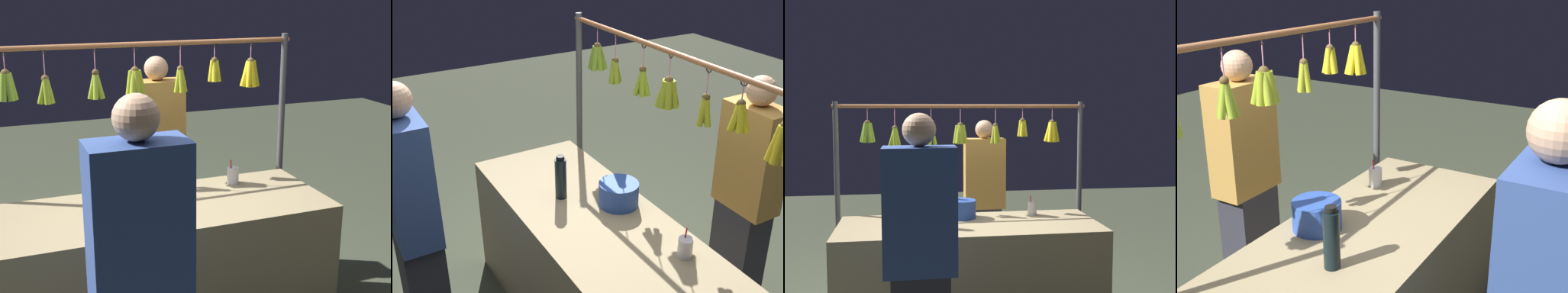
{
  "view_description": "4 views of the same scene",
  "coord_description": "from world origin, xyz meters",
  "views": [
    {
      "loc": [
        0.9,
        2.9,
        2.07
      ],
      "look_at": [
        -0.2,
        0.0,
        1.19
      ],
      "focal_mm": 51.18,
      "sensor_mm": 36.0,
      "label": 1
    },
    {
      "loc": [
        -2.12,
        1.28,
        2.47
      ],
      "look_at": [
        0.07,
        0.0,
        1.26
      ],
      "focal_mm": 47.11,
      "sensor_mm": 36.0,
      "label": 2
    },
    {
      "loc": [
        0.42,
        3.49,
        1.72
      ],
      "look_at": [
        -0.08,
        0.0,
        1.43
      ],
      "focal_mm": 43.35,
      "sensor_mm": 36.0,
      "label": 3
    },
    {
      "loc": [
        1.81,
        1.15,
        2.03
      ],
      "look_at": [
        -0.15,
        0.0,
        1.24
      ],
      "focal_mm": 47.23,
      "sensor_mm": 36.0,
      "label": 4
    }
  ],
  "objects": [
    {
      "name": "vendor_person",
      "position": [
        -0.26,
        -0.94,
        0.79
      ],
      "size": [
        0.38,
        0.21,
        1.61
      ],
      "color": "#2D2D38",
      "rests_on": "ground"
    },
    {
      "name": "display_rack",
      "position": [
        0.0,
        -0.49,
        1.3
      ],
      "size": [
        2.15,
        0.14,
        1.78
      ],
      "color": "#4C4C51",
      "rests_on": "ground"
    },
    {
      "name": "market_counter",
      "position": [
        0.0,
        0.0,
        0.42
      ],
      "size": [
        1.97,
        0.75,
        0.84
      ],
      "primitive_type": "cube",
      "color": "tan",
      "rests_on": "ground"
    },
    {
      "name": "water_bottle",
      "position": [
        0.29,
        0.06,
        0.98
      ],
      "size": [
        0.07,
        0.07,
        0.28
      ],
      "color": "black",
      "rests_on": "market_counter"
    },
    {
      "name": "blue_bucket",
      "position": [
        0.04,
        -0.19,
        0.92
      ],
      "size": [
        0.24,
        0.24,
        0.14
      ],
      "primitive_type": "cylinder",
      "color": "#2D51AE",
      "rests_on": "market_counter"
    },
    {
      "name": "drink_cup",
      "position": [
        -0.54,
        -0.21,
        0.9
      ],
      "size": [
        0.08,
        0.08,
        0.16
      ],
      "color": "silver",
      "rests_on": "market_counter"
    }
  ]
}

